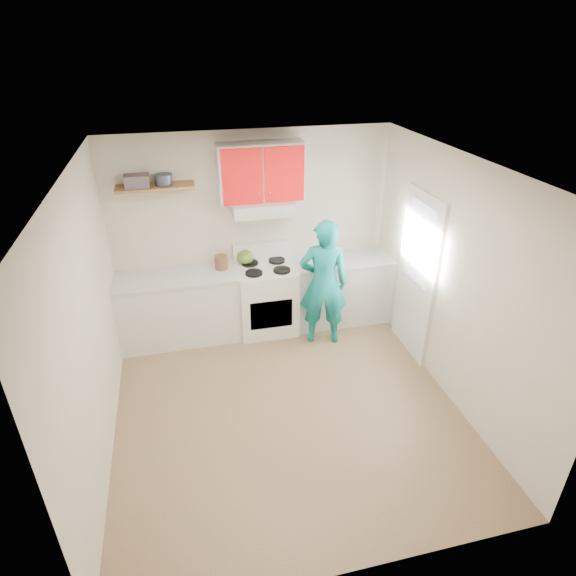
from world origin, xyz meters
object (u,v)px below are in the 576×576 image
object	(u,v)px
crock	(221,263)
kettle	(246,257)
stove	(266,299)
person	(323,283)
tin	(164,180)

from	to	relation	value
crock	kettle	bearing A→B (deg)	13.32
stove	person	bearing A→B (deg)	-34.58
tin	kettle	distance (m)	1.42
stove	tin	world-z (taller)	tin
kettle	crock	world-z (taller)	kettle
kettle	tin	bearing A→B (deg)	179.91
tin	kettle	size ratio (longest dim) A/B	0.94
person	stove	bearing A→B (deg)	-20.79
tin	kettle	world-z (taller)	tin
tin	crock	xyz separation A→B (m)	(0.59, -0.07, -1.10)
stove	person	xyz separation A→B (m)	(0.65, -0.44, 0.38)
tin	stove	bearing A→B (deg)	-8.58
person	crock	bearing A→B (deg)	-10.84
stove	tin	distance (m)	2.01
kettle	stove	bearing A→B (deg)	-39.28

